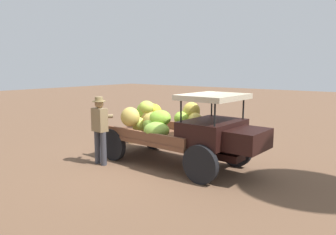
{
  "coord_description": "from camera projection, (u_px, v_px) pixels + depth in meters",
  "views": [
    {
      "loc": [
        5.27,
        -6.34,
        2.47
      ],
      "look_at": [
        0.25,
        0.19,
        1.19
      ],
      "focal_mm": 34.47,
      "sensor_mm": 36.0,
      "label": 1
    }
  ],
  "objects": [
    {
      "name": "ground_plane",
      "position": [
        156.0,
        162.0,
        8.52
      ],
      "size": [
        60.0,
        60.0,
        0.0
      ],
      "primitive_type": "plane",
      "color": "brown"
    },
    {
      "name": "wooden_crate",
      "position": [
        135.0,
        135.0,
        10.79
      ],
      "size": [
        0.65,
        0.65,
        0.45
      ],
      "primitive_type": "cube",
      "rotation": [
        0.0,
        0.0,
        2.37
      ],
      "color": "olive",
      "rests_on": "ground"
    },
    {
      "name": "truck",
      "position": [
        180.0,
        129.0,
        8.16
      ],
      "size": [
        4.52,
        2.05,
        1.87
      ],
      "rotation": [
        0.0,
        0.0,
        -0.03
      ],
      "color": "black",
      "rests_on": "ground"
    },
    {
      "name": "farmer",
      "position": [
        100.0,
        126.0,
        8.19
      ],
      "size": [
        0.52,
        0.47,
        1.74
      ],
      "rotation": [
        0.0,
        0.0,
        1.48
      ],
      "color": "#3B3C44",
      "rests_on": "ground"
    }
  ]
}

